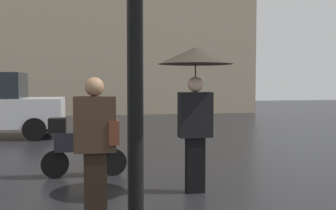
{
  "coord_description": "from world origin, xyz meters",
  "views": [
    {
      "loc": [
        0.3,
        -2.57,
        1.6
      ],
      "look_at": [
        1.75,
        4.77,
        1.17
      ],
      "focal_mm": 41.49,
      "sensor_mm": 36.0,
      "label": 1
    }
  ],
  "objects": [
    {
      "name": "pedestrian_with_bag",
      "position": [
        0.35,
        1.97,
        0.94
      ],
      "size": [
        0.51,
        0.24,
        1.67
      ],
      "rotation": [
        0.0,
        0.0,
        1.15
      ],
      "color": "black",
      "rests_on": "ground"
    },
    {
      "name": "pedestrian_with_umbrella",
      "position": [
        1.77,
        2.85,
        1.69
      ],
      "size": [
        1.08,
        1.08,
        2.11
      ],
      "rotation": [
        0.0,
        0.0,
        1.16
      ],
      "color": "black",
      "rests_on": "ground"
    },
    {
      "name": "parked_scooter",
      "position": [
        0.13,
        4.14,
        0.56
      ],
      "size": [
        1.44,
        0.32,
        1.23
      ],
      "rotation": [
        0.0,
        0.0,
        0.13
      ],
      "color": "black",
      "rests_on": "ground"
    }
  ]
}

